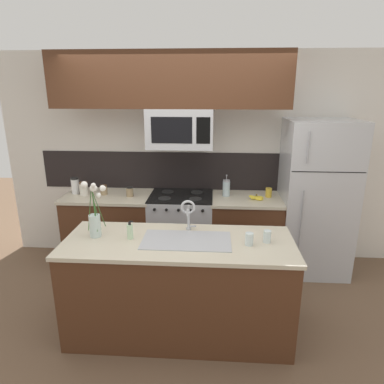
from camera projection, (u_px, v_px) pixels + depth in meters
The scene contains 23 objects.
ground_plane at pixel (174, 306), 3.54m from camera, with size 10.00×10.00×0.00m, color brown.
rear_partition at pixel (207, 159), 4.37m from camera, with size 5.20×0.10×2.60m, color silver.
splash_band at pixel (183, 171), 4.38m from camera, with size 3.66×0.01×0.48m, color black.
back_counter_left at pixel (111, 229), 4.33m from camera, with size 1.07×0.65×0.91m.
back_counter_right at pixel (245, 233), 4.22m from camera, with size 0.85×0.65×0.91m.
stove_range at pixel (181, 231), 4.27m from camera, with size 0.76×0.64×0.93m.
microwave at pixel (180, 128), 3.88m from camera, with size 0.74×0.40×0.44m.
upper_cabinet_band at pixel (169, 80), 3.71m from camera, with size 2.62×0.34×0.60m, color #4C2B19.
refrigerator at pixel (315, 198), 4.05m from camera, with size 0.80×0.74×1.83m.
storage_jar_tall at pixel (75, 186), 4.22m from camera, with size 0.09×0.09×0.20m.
storage_jar_medium at pixel (84, 189), 4.16m from camera, with size 0.10×0.10×0.16m.
storage_jar_short at pixel (104, 190), 4.20m from camera, with size 0.09×0.09×0.12m.
storage_jar_squat at pixel (130, 192), 4.12m from camera, with size 0.08×0.08×0.12m.
banana_bunch at pixel (256, 198), 4.02m from camera, with size 0.19×0.16×0.08m.
french_press at pixel (226, 188), 4.13m from camera, with size 0.09×0.09×0.27m.
coffee_tin at pixel (269, 193), 4.10m from camera, with size 0.08×0.08×0.11m, color gold.
island_counter at pixel (179, 287), 3.07m from camera, with size 1.98×0.76×0.91m.
kitchen_sink at pixel (186, 248), 2.95m from camera, with size 0.76×0.40×0.16m.
sink_faucet at pixel (188, 211), 3.07m from camera, with size 0.14×0.14×0.31m.
dish_soap_bottle at pixel (130, 231), 2.96m from camera, with size 0.06×0.05×0.16m.
drinking_glass at pixel (249, 239), 2.84m from camera, with size 0.07×0.07×0.11m.
spare_glass at pixel (267, 236), 2.89m from camera, with size 0.06×0.06×0.11m.
flower_vase at pixel (95, 217), 2.97m from camera, with size 0.18×0.16×0.51m.
Camera 1 is at (0.40, -3.03, 2.16)m, focal length 32.00 mm.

